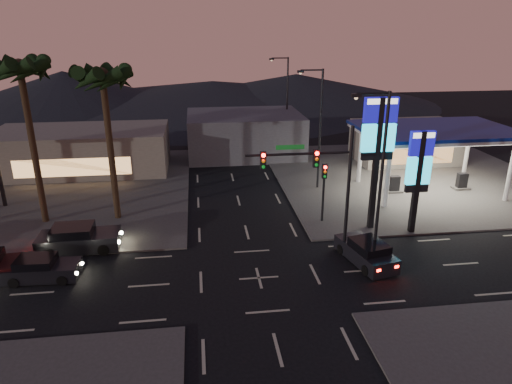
{
  "coord_description": "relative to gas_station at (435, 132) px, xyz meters",
  "views": [
    {
      "loc": [
        -3.04,
        -21.93,
        13.21
      ],
      "look_at": [
        0.59,
        5.68,
        3.0
      ],
      "focal_mm": 32.0,
      "sensor_mm": 36.0,
      "label": 1
    }
  ],
  "objects": [
    {
      "name": "building_far_mid",
      "position": [
        -14.0,
        14.0,
        -2.88
      ],
      "size": [
        12.0,
        9.0,
        4.4
      ],
      "primitive_type": "cube",
      "color": "#4C4C51",
      "rests_on": "ground"
    },
    {
      "name": "palm_a",
      "position": [
        -25.0,
        -2.5,
        4.35
      ],
      "size": [
        4.41,
        4.41,
        10.86
      ],
      "color": "black",
      "rests_on": "ground"
    },
    {
      "name": "corner_lot_ne",
      "position": [
        0.0,
        4.0,
        -5.02
      ],
      "size": [
        24.0,
        24.0,
        0.12
      ],
      "primitive_type": "cube",
      "color": "#47443F",
      "rests_on": "ground"
    },
    {
      "name": "pedestal_signal",
      "position": [
        -10.5,
        -5.02,
        -2.16
      ],
      "size": [
        0.32,
        0.39,
        4.3
      ],
      "color": "black",
      "rests_on": "ground"
    },
    {
      "name": "hill_center",
      "position": [
        -16.0,
        48.0,
        -3.08
      ],
      "size": [
        60.0,
        60.0,
        4.0
      ],
      "primitive_type": "cone",
      "color": "black",
      "rests_on": "ground"
    },
    {
      "name": "pylon_sign_short",
      "position": [
        -5.0,
        -7.5,
        -0.42
      ],
      "size": [
        1.6,
        0.35,
        7.0
      ],
      "color": "black",
      "rests_on": "ground"
    },
    {
      "name": "convenience_store",
      "position": [
        2.0,
        9.0,
        -3.08
      ],
      "size": [
        10.0,
        6.0,
        4.0
      ],
      "primitive_type": "cube",
      "color": "#726B5B",
      "rests_on": "ground"
    },
    {
      "name": "hill_left",
      "position": [
        -41.0,
        48.0,
        -2.08
      ],
      "size": [
        40.0,
        40.0,
        6.0
      ],
      "primitive_type": "cone",
      "color": "black",
      "rests_on": "ground"
    },
    {
      "name": "streetlight_mid",
      "position": [
        -9.21,
        2.0,
        0.64
      ],
      "size": [
        2.14,
        0.25,
        10.0
      ],
      "color": "black",
      "rests_on": "ground"
    },
    {
      "name": "car_lane_b_mid",
      "position": [
        -26.66,
        -7.21,
        -4.33
      ],
      "size": [
        5.05,
        2.24,
        1.63
      ],
      "color": "black",
      "rests_on": "ground"
    },
    {
      "name": "pylon_sign_tall",
      "position": [
        -7.5,
        -6.5,
        1.31
      ],
      "size": [
        2.2,
        0.35,
        9.0
      ],
      "color": "black",
      "rests_on": "ground"
    },
    {
      "name": "ground",
      "position": [
        -16.0,
        -12.0,
        -5.08
      ],
      "size": [
        140.0,
        140.0,
        0.0
      ],
      "primitive_type": "plane",
      "color": "black",
      "rests_on": "ground"
    },
    {
      "name": "streetlight_near",
      "position": [
        -9.21,
        -11.0,
        0.64
      ],
      "size": [
        2.14,
        0.25,
        10.0
      ],
      "color": "black",
      "rests_on": "ground"
    },
    {
      "name": "traffic_signal_mast",
      "position": [
        -12.24,
        -10.01,
        0.15
      ],
      "size": [
        6.1,
        0.39,
        8.0
      ],
      "color": "black",
      "rests_on": "ground"
    },
    {
      "name": "car_lane_a_front",
      "position": [
        -27.9,
        -10.52,
        -4.47
      ],
      "size": [
        4.13,
        1.87,
        1.32
      ],
      "color": "black",
      "rests_on": "ground"
    },
    {
      "name": "building_far_west",
      "position": [
        -30.0,
        10.0,
        -3.08
      ],
      "size": [
        16.0,
        8.0,
        4.0
      ],
      "primitive_type": "cube",
      "color": "#726B5B",
      "rests_on": "ground"
    },
    {
      "name": "corner_lot_nw",
      "position": [
        -32.0,
        4.0,
        -5.02
      ],
      "size": [
        24.0,
        24.0,
        0.12
      ],
      "primitive_type": "cube",
      "color": "#47443F",
      "rests_on": "ground"
    },
    {
      "name": "palm_b",
      "position": [
        -30.0,
        -2.5,
        4.89
      ],
      "size": [
        4.41,
        4.41,
        11.46
      ],
      "color": "black",
      "rests_on": "ground"
    },
    {
      "name": "hill_right",
      "position": [
        -1.0,
        48.0,
        -2.58
      ],
      "size": [
        50.0,
        50.0,
        5.0
      ],
      "primitive_type": "cone",
      "color": "black",
      "rests_on": "ground"
    },
    {
      "name": "car_lane_b_front",
      "position": [
        -26.69,
        -6.66,
        -4.48
      ],
      "size": [
        4.03,
        1.77,
        1.3
      ],
      "color": "#555457",
      "rests_on": "ground"
    },
    {
      "name": "suv_station",
      "position": [
        -9.48,
        -11.05,
        -4.41
      ],
      "size": [
        2.72,
        4.58,
        1.44
      ],
      "color": "black",
      "rests_on": "ground"
    },
    {
      "name": "streetlight_far",
      "position": [
        -9.21,
        16.0,
        0.64
      ],
      "size": [
        2.14,
        0.25,
        10.0
      ],
      "color": "black",
      "rests_on": "ground"
    },
    {
      "name": "gas_station",
      "position": [
        0.0,
        0.0,
        0.0
      ],
      "size": [
        12.2,
        8.2,
        5.47
      ],
      "color": "silver",
      "rests_on": "ground"
    }
  ]
}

